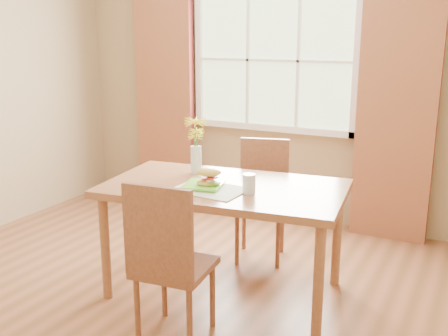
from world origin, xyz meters
name	(u,v)px	position (x,y,z in m)	size (l,w,h in m)	color
room	(159,98)	(0.00, 0.00, 1.35)	(4.24, 3.84, 2.74)	brown
window	(273,60)	(0.00, 1.87, 1.50)	(1.62, 0.06, 1.32)	#A8C293
curtain_left	(165,98)	(-1.15, 1.78, 1.10)	(0.65, 0.08, 2.20)	maroon
curtain_right	(396,113)	(1.15, 1.78, 1.10)	(0.65, 0.08, 2.20)	maroon
dining_table	(224,196)	(0.34, 0.24, 0.69)	(1.68, 1.08, 0.77)	#935738
chair_near	(168,257)	(0.34, -0.47, 0.53)	(0.45, 0.45, 0.98)	brown
chair_far	(262,194)	(0.31, 0.94, 0.51)	(0.48, 0.48, 0.94)	brown
placemat	(210,190)	(0.31, 0.09, 0.77)	(0.45, 0.33, 0.01)	beige
plate	(203,186)	(0.24, 0.12, 0.78)	(0.24, 0.24, 0.01)	#6BD735
croissant_sandwich	(209,177)	(0.29, 0.12, 0.85)	(0.19, 0.17, 0.12)	gold
water_glass	(249,184)	(0.56, 0.15, 0.83)	(0.08, 0.08, 0.12)	silver
flower_vase	(196,140)	(0.01, 0.42, 1.01)	(0.16, 0.16, 0.40)	silver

